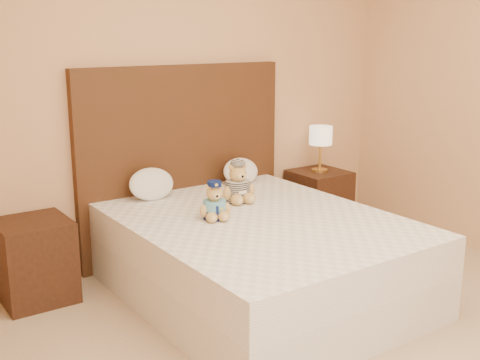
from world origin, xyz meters
name	(u,v)px	position (x,y,z in m)	size (l,w,h in m)	color
room_walls	(349,18)	(0.00, 0.46, 1.81)	(4.04, 4.52, 2.72)	tan
bed	(259,257)	(0.00, 1.20, 0.28)	(1.60, 2.00, 0.55)	white
headboard	(183,162)	(0.00, 2.21, 0.75)	(1.75, 0.08, 1.50)	#452414
nightstand_left	(35,260)	(-1.25, 2.00, 0.28)	(0.45, 0.45, 0.55)	#3A1E12
nightstand_right	(319,201)	(1.25, 2.00, 0.28)	(0.45, 0.45, 0.55)	#3A1E12
lamp	(321,138)	(1.25, 2.00, 0.85)	(0.20, 0.20, 0.40)	gold
teddy_police	(215,200)	(-0.25, 1.36, 0.68)	(0.22, 0.21, 0.25)	#BE8A4A
teddy_prisoner	(238,182)	(0.11, 1.61, 0.69)	(0.26, 0.25, 0.29)	#BE8A4A
pillow_left	(151,183)	(-0.37, 2.03, 0.67)	(0.35, 0.23, 0.25)	white
pillow_right	(241,170)	(0.43, 2.03, 0.66)	(0.32, 0.21, 0.23)	white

